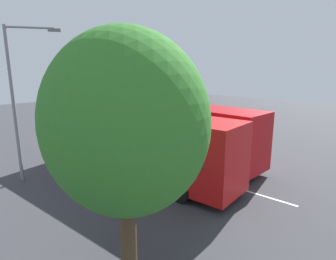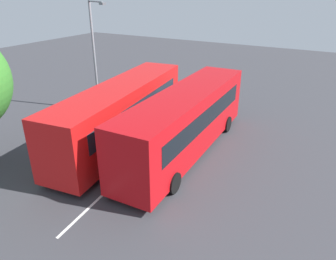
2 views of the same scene
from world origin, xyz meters
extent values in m
plane|color=#38383D|center=(0.00, 0.00, 0.00)|extent=(71.51, 71.51, 0.00)
cube|color=#B70C11|center=(0.63, -1.75, 1.84)|extent=(11.27, 2.68, 3.03)
cube|color=black|center=(6.19, -1.59, 2.66)|extent=(0.18, 2.07, 1.27)
cube|color=black|center=(0.60, -0.60, 2.21)|extent=(9.41, 0.35, 0.97)
cube|color=black|center=(0.67, -2.90, 2.21)|extent=(9.41, 0.35, 0.97)
cube|color=black|center=(6.21, -1.59, 3.18)|extent=(0.15, 1.88, 0.32)
cube|color=black|center=(6.22, -1.59, 0.55)|extent=(0.16, 2.17, 0.36)
cylinder|color=black|center=(4.18, -0.53, 0.47)|extent=(0.95, 0.31, 0.94)
cylinder|color=black|center=(4.25, -2.76, 0.47)|extent=(0.95, 0.31, 0.94)
cylinder|color=black|center=(-2.98, -0.74, 0.47)|extent=(0.95, 0.31, 0.94)
cylinder|color=black|center=(-2.92, -2.97, 0.47)|extent=(0.95, 0.31, 0.94)
cube|color=red|center=(-0.09, 1.83, 1.84)|extent=(11.41, 3.76, 3.03)
cube|color=#19232D|center=(5.43, 2.54, 2.66)|extent=(0.38, 2.07, 1.27)
cube|color=#19232D|center=(-0.23, 2.97, 2.21)|extent=(9.34, 1.28, 0.97)
cube|color=#19232D|center=(0.06, 0.70, 2.21)|extent=(9.34, 1.28, 0.97)
cube|color=black|center=(5.45, 2.54, 3.18)|extent=(0.34, 1.88, 0.32)
cube|color=black|center=(5.46, 2.54, 0.55)|extent=(0.37, 2.16, 0.36)
cylinder|color=black|center=(3.33, 3.40, 0.47)|extent=(0.97, 0.40, 0.94)
cylinder|color=black|center=(3.61, 1.18, 0.47)|extent=(0.97, 0.40, 0.94)
cylinder|color=black|center=(-3.78, 2.49, 0.47)|extent=(0.97, 0.40, 0.94)
cylinder|color=black|center=(-3.50, 0.27, 0.47)|extent=(0.97, 0.40, 0.94)
cylinder|color=#232833|center=(7.73, -1.85, 0.43)|extent=(0.13, 0.13, 0.86)
cylinder|color=#232833|center=(7.81, -1.71, 0.43)|extent=(0.13, 0.13, 0.86)
cylinder|color=navy|center=(7.77, -1.78, 1.20)|extent=(0.43, 0.43, 0.68)
sphere|color=tan|center=(7.77, -1.78, 1.66)|extent=(0.23, 0.23, 0.23)
cylinder|color=gray|center=(3.25, 6.51, 3.69)|extent=(0.16, 0.16, 7.39)
cylinder|color=gray|center=(2.79, 5.59, 7.29)|extent=(1.01, 1.90, 0.10)
cube|color=slate|center=(2.33, 4.66, 7.21)|extent=(0.43, 0.59, 0.14)
cylinder|color=#4C3823|center=(-5.62, 6.42, 1.27)|extent=(0.44, 0.44, 2.54)
ellipsoid|color=#337A28|center=(-5.62, 6.42, 4.20)|extent=(4.44, 3.99, 4.66)
cube|color=silver|center=(0.00, 0.00, 0.00)|extent=(14.79, 1.55, 0.01)
camera|label=1|loc=(-11.35, 10.39, 5.57)|focal=30.26mm
camera|label=2|loc=(-12.90, -8.37, 8.10)|focal=33.80mm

